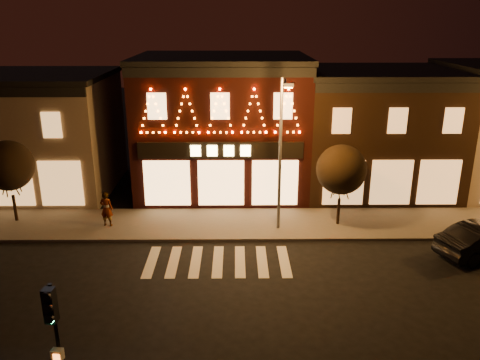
{
  "coord_description": "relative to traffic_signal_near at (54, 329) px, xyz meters",
  "views": [
    {
      "loc": [
        0.81,
        -15.61,
        10.55
      ],
      "look_at": [
        1.0,
        4.0,
        3.89
      ],
      "focal_mm": 36.4,
      "sensor_mm": 36.0,
      "label": 1
    }
  ],
  "objects": [
    {
      "name": "ground",
      "position": [
        3.79,
        5.15,
        -3.04
      ],
      "size": [
        120.0,
        120.0,
        0.0
      ],
      "primitive_type": "plane",
      "color": "black",
      "rests_on": "ground"
    },
    {
      "name": "sidewalk_far",
      "position": [
        5.79,
        13.15,
        -2.97
      ],
      "size": [
        44.0,
        4.0,
        0.15
      ],
      "primitive_type": "cube",
      "color": "#47423D",
      "rests_on": "ground"
    },
    {
      "name": "building_left",
      "position": [
        -9.21,
        19.14,
        0.62
      ],
      "size": [
        12.2,
        8.28,
        7.3
      ],
      "color": "#7F6D5A",
      "rests_on": "ground"
    },
    {
      "name": "building_pulp",
      "position": [
        3.79,
        19.12,
        1.12
      ],
      "size": [
        10.2,
        8.34,
        8.3
      ],
      "color": "black",
      "rests_on": "ground"
    },
    {
      "name": "building_right_a",
      "position": [
        13.29,
        19.14,
        0.72
      ],
      "size": [
        9.2,
        8.28,
        7.5
      ],
      "color": "black",
      "rests_on": "ground"
    },
    {
      "name": "traffic_signal_near",
      "position": [
        0.0,
        0.0,
        0.0
      ],
      "size": [
        0.31,
        0.43,
        4.1
      ],
      "rotation": [
        0.0,
        0.0,
        -0.11
      ],
      "color": "black",
      "rests_on": "sidewalk_near"
    },
    {
      "name": "streetlamp_mid",
      "position": [
        6.8,
        12.25,
        1.6
      ],
      "size": [
        0.5,
        1.76,
        7.66
      ],
      "rotation": [
        0.0,
        0.0,
        -0.09
      ],
      "color": "#59595E",
      "rests_on": "sidewalk_far"
    },
    {
      "name": "tree_left",
      "position": [
        -7.13,
        13.58,
        0.16
      ],
      "size": [
        2.61,
        2.61,
        4.36
      ],
      "rotation": [
        0.0,
        0.0,
        -0.16
      ],
      "color": "black",
      "rests_on": "sidewalk_far"
    },
    {
      "name": "tree_right",
      "position": [
        9.96,
        12.97,
        0.09
      ],
      "size": [
        2.55,
        2.55,
        4.26
      ],
      "rotation": [
        0.0,
        0.0,
        -0.22
      ],
      "color": "black",
      "rests_on": "sidewalk_far"
    },
    {
      "name": "pedestrian",
      "position": [
        -2.08,
        12.86,
        -1.97
      ],
      "size": [
        0.75,
        0.57,
        1.85
      ],
      "primitive_type": "imported",
      "rotation": [
        0.0,
        0.0,
        2.94
      ],
      "color": "gray",
      "rests_on": "sidewalk_far"
    }
  ]
}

